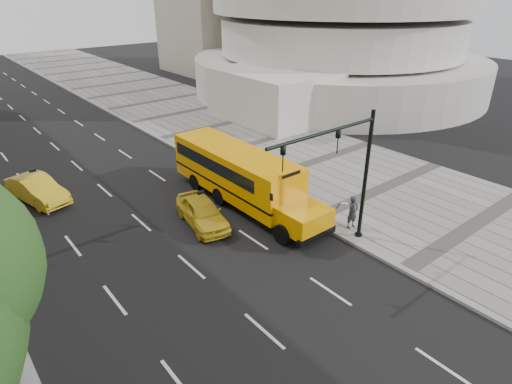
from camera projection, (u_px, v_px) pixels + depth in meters
ground at (158, 216)px, 22.88m from camera, size 140.00×140.00×0.00m
sidewalk_museum at (315, 162)px, 29.65m from camera, size 12.00×140.00×0.15m
curb_museum at (247, 185)px, 26.25m from camera, size 0.30×140.00×0.15m
school_bus at (239, 172)px, 23.80m from camera, size 2.96×11.56×3.19m
taxi_near at (202, 212)px, 21.85m from camera, size 2.38×4.39×1.42m
taxi_far at (37, 189)px, 24.19m from camera, size 2.64×4.71×1.47m
pedestrian at (353, 212)px, 21.22m from camera, size 0.67×0.48×1.72m
traffic_signal at (347, 168)px, 18.36m from camera, size 6.18×0.36×6.40m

